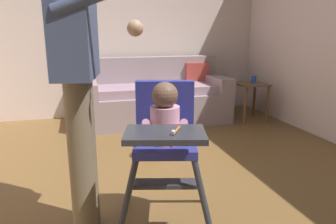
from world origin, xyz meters
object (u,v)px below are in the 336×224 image
object	(u,v)px
couch	(155,97)
sippy_cup	(254,80)
adult_standing	(79,75)
side_table	(250,93)
toy_ball_second	(147,147)
high_chair	(165,129)

from	to	relation	value
couch	sippy_cup	bearing A→B (deg)	74.91
adult_standing	side_table	distance (m)	3.07
couch	adult_standing	size ratio (longest dim) A/B	1.16
adult_standing	side_table	xyz separation A→B (m)	(2.26, 1.99, -0.58)
toy_ball_second	high_chair	bearing A→B (deg)	-96.47
adult_standing	side_table	world-z (taller)	adult_standing
high_chair	adult_standing	size ratio (longest dim) A/B	0.55
toy_ball_second	sippy_cup	bearing A→B (deg)	28.98
couch	toy_ball_second	xyz separation A→B (m)	(-0.39, -1.29, -0.23)
toy_ball_second	sippy_cup	xyz separation A→B (m)	(1.70, 0.94, 0.46)
couch	sippy_cup	distance (m)	1.37
sippy_cup	side_table	bearing A→B (deg)	-180.00
couch	toy_ball_second	bearing A→B (deg)	-16.99
side_table	couch	bearing A→B (deg)	164.49
adult_standing	toy_ball_second	world-z (taller)	adult_standing
high_chair	sippy_cup	size ratio (longest dim) A/B	9.26
high_chair	toy_ball_second	world-z (taller)	high_chair
adult_standing	sippy_cup	world-z (taller)	adult_standing
adult_standing	high_chair	bearing A→B (deg)	-0.04
sippy_cup	high_chair	bearing A→B (deg)	-131.24
high_chair	sippy_cup	bearing A→B (deg)	153.93
couch	side_table	size ratio (longest dim) A/B	3.77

